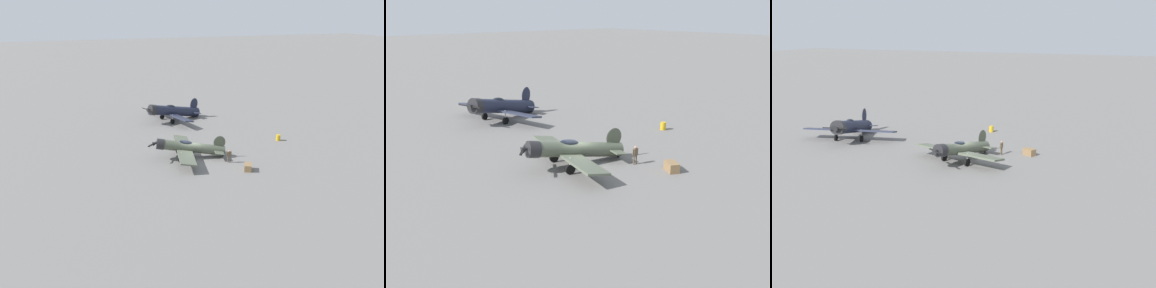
# 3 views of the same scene
# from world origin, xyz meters

# --- Properties ---
(ground_plane) EXTENTS (400.00, 400.00, 0.00)m
(ground_plane) POSITION_xyz_m (0.00, 0.00, 0.00)
(ground_plane) COLOR slate
(airplane_foreground) EXTENTS (9.77, 10.37, 2.79)m
(airplane_foreground) POSITION_xyz_m (0.47, -0.11, 1.38)
(airplane_foreground) COLOR #4C5442
(airplane_foreground) RESTS_ON ground_plane
(airplane_mid_apron) EXTENTS (10.12, 11.79, 3.41)m
(airplane_mid_apron) POSITION_xyz_m (-2.75, -16.71, 1.60)
(airplane_mid_apron) COLOR #1E2338
(airplane_mid_apron) RESTS_ON ground_plane
(ground_crew_mechanic) EXTENTS (0.61, 0.23, 1.57)m
(ground_crew_mechanic) POSITION_xyz_m (-3.67, 2.93, 0.95)
(ground_crew_mechanic) COLOR brown
(ground_crew_mechanic) RESTS_ON ground_plane
(equipment_crate) EXTENTS (1.34, 1.55, 0.75)m
(equipment_crate) POSITION_xyz_m (-4.68, 5.85, 0.38)
(equipment_crate) COLOR olive
(equipment_crate) RESTS_ON ground_plane
(fuel_drum) EXTENTS (0.62, 0.62, 0.82)m
(fuel_drum) POSITION_xyz_m (-13.62, -1.97, 0.41)
(fuel_drum) COLOR gold
(fuel_drum) RESTS_ON ground_plane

